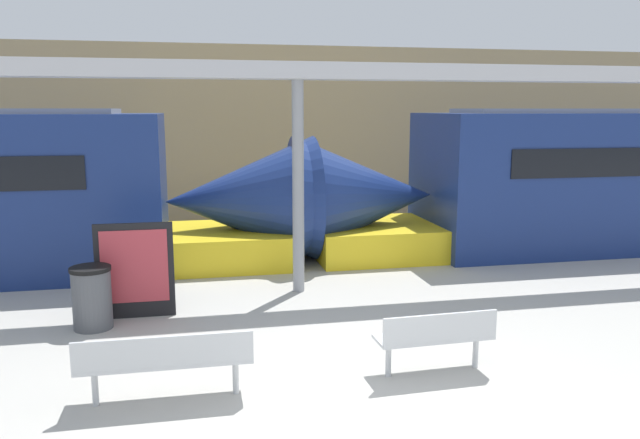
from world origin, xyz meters
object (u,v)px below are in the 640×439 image
at_px(bench_near, 436,335).
at_px(support_column_near, 298,188).
at_px(trash_bin, 92,297).
at_px(bench_far, 165,359).
at_px(poster_board, 135,270).

xyz_separation_m(bench_near, support_column_near, (-1.03, 3.83, 1.34)).
xyz_separation_m(bench_near, trash_bin, (-4.32, 2.55, -0.03)).
relative_size(trash_bin, support_column_near, 0.25).
bearing_deg(bench_far, support_column_near, 61.81).
relative_size(bench_near, bench_far, 0.77).
bearing_deg(poster_board, trash_bin, -147.34).
bearing_deg(bench_near, trash_bin, 147.34).
bearing_deg(support_column_near, poster_board, -161.51).
xyz_separation_m(trash_bin, support_column_near, (3.29, 1.28, 1.37)).
relative_size(bench_far, poster_board, 1.28).
height_order(bench_near, bench_far, same).
bearing_deg(poster_board, bench_near, -38.12).
relative_size(poster_board, support_column_near, 0.40).
distance_m(bench_near, bench_far, 3.18).
bearing_deg(bench_near, poster_board, 139.75).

